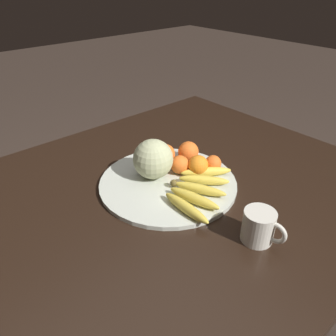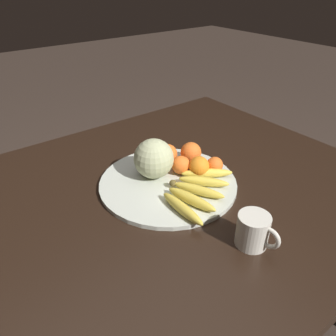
{
  "view_description": "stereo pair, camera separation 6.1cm",
  "coord_description": "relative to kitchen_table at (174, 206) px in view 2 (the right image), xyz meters",
  "views": [
    {
      "loc": [
        0.6,
        0.65,
        1.33
      ],
      "look_at": [
        0.01,
        -0.02,
        0.78
      ],
      "focal_mm": 35.0,
      "sensor_mm": 36.0,
      "label": 1
    },
    {
      "loc": [
        0.55,
        0.69,
        1.33
      ],
      "look_at": [
        0.01,
        -0.02,
        0.78
      ],
      "focal_mm": 35.0,
      "sensor_mm": 36.0,
      "label": 2
    }
  ],
  "objects": [
    {
      "name": "ceramic_mug",
      "position": [
        0.01,
        0.33,
        0.13
      ],
      "size": [
        0.08,
        0.12,
        0.09
      ],
      "rotation": [
        0.0,
        0.0,
        1.73
      ],
      "color": "beige",
      "rests_on": "kitchen_table"
    },
    {
      "name": "fruit_bowl",
      "position": [
        0.01,
        -0.02,
        0.09
      ],
      "size": [
        0.45,
        0.45,
        0.01
      ],
      "color": "beige",
      "rests_on": "kitchen_table"
    },
    {
      "name": "kitchen_table",
      "position": [
        0.0,
        0.0,
        0.0
      ],
      "size": [
        1.35,
        1.14,
        0.72
      ],
      "color": "black",
      "rests_on": "ground_plane"
    },
    {
      "name": "orange_back_right",
      "position": [
        -0.15,
        0.03,
        0.13
      ],
      "size": [
        0.06,
        0.06,
        0.06
      ],
      "color": "orange",
      "rests_on": "fruit_bowl"
    },
    {
      "name": "orange_front_left",
      "position": [
        -0.09,
        0.02,
        0.13
      ],
      "size": [
        0.07,
        0.07,
        0.07
      ],
      "color": "orange",
      "rests_on": "fruit_bowl"
    },
    {
      "name": "orange_front_right",
      "position": [
        -0.13,
        -0.07,
        0.13
      ],
      "size": [
        0.07,
        0.07,
        0.07
      ],
      "color": "orange",
      "rests_on": "fruit_bowl"
    },
    {
      "name": "orange_back_left",
      "position": [
        -0.05,
        -0.11,
        0.13
      ],
      "size": [
        0.07,
        0.07,
        0.07
      ],
      "color": "orange",
      "rests_on": "fruit_bowl"
    },
    {
      "name": "banana_bunch",
      "position": [
        -0.01,
        0.09,
        0.11
      ],
      "size": [
        0.28,
        0.24,
        0.03
      ],
      "rotation": [
        0.0,
        0.0,
        8.33
      ],
      "color": "brown",
      "rests_on": "fruit_bowl"
    },
    {
      "name": "ground_plane",
      "position": [
        0.0,
        0.0,
        -0.63
      ],
      "size": [
        12.0,
        12.0,
        0.0
      ],
      "primitive_type": "plane",
      "color": "#382B23"
    },
    {
      "name": "orange_mid_center",
      "position": [
        -0.05,
        -0.03,
        0.13
      ],
      "size": [
        0.06,
        0.06,
        0.06
      ],
      "color": "orange",
      "rests_on": "fruit_bowl"
    },
    {
      "name": "melon",
      "position": [
        0.03,
        -0.07,
        0.16
      ],
      "size": [
        0.13,
        0.13,
        0.13
      ],
      "color": "#B2B789",
      "rests_on": "fruit_bowl"
    }
  ]
}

